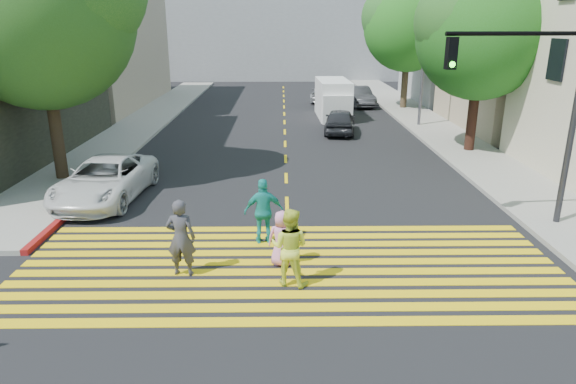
{
  "coord_description": "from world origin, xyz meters",
  "views": [
    {
      "loc": [
        -0.16,
        -10.26,
        5.77
      ],
      "look_at": [
        0.0,
        3.0,
        1.4
      ],
      "focal_mm": 32.0,
      "sensor_mm": 36.0,
      "label": 1
    }
  ],
  "objects_px": {
    "dark_car_parked": "(359,96)",
    "traffic_signal": "(540,98)",
    "silver_car": "(324,93)",
    "white_van": "(333,100)",
    "pedestrian_extra": "(264,211)",
    "tree_left": "(41,4)",
    "pedestrian_man": "(181,238)",
    "pedestrian_woman": "(290,247)",
    "tree_right_far": "(410,21)",
    "dark_car_near": "(340,121)",
    "tree_right_near": "(484,27)",
    "white_sedan": "(105,180)",
    "pedestrian_child": "(282,238)"
  },
  "relations": [
    {
      "from": "traffic_signal",
      "to": "white_van",
      "type": "bearing_deg",
      "value": 96.7
    },
    {
      "from": "dark_car_near",
      "to": "pedestrian_woman",
      "type": "bearing_deg",
      "value": 87.69
    },
    {
      "from": "tree_right_near",
      "to": "pedestrian_child",
      "type": "xyz_separation_m",
      "value": [
        -8.86,
        -11.7,
        -4.89
      ]
    },
    {
      "from": "tree_left",
      "to": "silver_car",
      "type": "relative_size",
      "value": 2.08
    },
    {
      "from": "white_sedan",
      "to": "dark_car_near",
      "type": "bearing_deg",
      "value": 54.75
    },
    {
      "from": "tree_right_far",
      "to": "pedestrian_child",
      "type": "bearing_deg",
      "value": -109.51
    },
    {
      "from": "white_van",
      "to": "pedestrian_extra",
      "type": "bearing_deg",
      "value": -102.43
    },
    {
      "from": "pedestrian_man",
      "to": "traffic_signal",
      "type": "xyz_separation_m",
      "value": [
        9.49,
        2.89,
        2.87
      ]
    },
    {
      "from": "silver_car",
      "to": "white_van",
      "type": "relative_size",
      "value": 0.9
    },
    {
      "from": "pedestrian_extra",
      "to": "tree_left",
      "type": "bearing_deg",
      "value": -44.46
    },
    {
      "from": "pedestrian_woman",
      "to": "pedestrian_man",
      "type": "bearing_deg",
      "value": 7.61
    },
    {
      "from": "pedestrian_woman",
      "to": "traffic_signal",
      "type": "distance_m",
      "value": 8.23
    },
    {
      "from": "white_sedan",
      "to": "white_van",
      "type": "relative_size",
      "value": 1.01
    },
    {
      "from": "tree_right_near",
      "to": "pedestrian_extra",
      "type": "xyz_separation_m",
      "value": [
        -9.34,
        -10.31,
        -4.69
      ]
    },
    {
      "from": "dark_car_near",
      "to": "silver_car",
      "type": "height_order",
      "value": "dark_car_near"
    },
    {
      "from": "tree_right_near",
      "to": "white_sedan",
      "type": "height_order",
      "value": "tree_right_near"
    },
    {
      "from": "tree_left",
      "to": "pedestrian_extra",
      "type": "height_order",
      "value": "tree_left"
    },
    {
      "from": "tree_left",
      "to": "white_sedan",
      "type": "distance_m",
      "value": 6.54
    },
    {
      "from": "silver_car",
      "to": "white_van",
      "type": "bearing_deg",
      "value": 99.49
    },
    {
      "from": "tree_right_far",
      "to": "pedestrian_woman",
      "type": "distance_m",
      "value": 27.24
    },
    {
      "from": "pedestrian_child",
      "to": "pedestrian_extra",
      "type": "bearing_deg",
      "value": -61.5
    },
    {
      "from": "tree_right_far",
      "to": "white_sedan",
      "type": "height_order",
      "value": "tree_right_far"
    },
    {
      "from": "dark_car_parked",
      "to": "white_van",
      "type": "distance_m",
      "value": 5.41
    },
    {
      "from": "tree_left",
      "to": "pedestrian_woman",
      "type": "relative_size",
      "value": 5.15
    },
    {
      "from": "tree_right_far",
      "to": "silver_car",
      "type": "xyz_separation_m",
      "value": [
        -5.36,
        3.7,
        -5.26
      ]
    },
    {
      "from": "white_van",
      "to": "traffic_signal",
      "type": "bearing_deg",
      "value": -80.03
    },
    {
      "from": "tree_left",
      "to": "pedestrian_woman",
      "type": "distance_m",
      "value": 13.09
    },
    {
      "from": "dark_car_near",
      "to": "white_van",
      "type": "xyz_separation_m",
      "value": [
        0.1,
        4.84,
        0.44
      ]
    },
    {
      "from": "white_van",
      "to": "dark_car_near",
      "type": "bearing_deg",
      "value": -92.67
    },
    {
      "from": "dark_car_parked",
      "to": "pedestrian_woman",
      "type": "bearing_deg",
      "value": -108.81
    },
    {
      "from": "tree_right_near",
      "to": "dark_car_near",
      "type": "relative_size",
      "value": 2.07
    },
    {
      "from": "dark_car_parked",
      "to": "traffic_signal",
      "type": "bearing_deg",
      "value": -93.78
    },
    {
      "from": "silver_car",
      "to": "dark_car_parked",
      "type": "bearing_deg",
      "value": 146.54
    },
    {
      "from": "pedestrian_child",
      "to": "white_van",
      "type": "distance_m",
      "value": 21.35
    },
    {
      "from": "pedestrian_man",
      "to": "white_van",
      "type": "xyz_separation_m",
      "value": [
        5.68,
        21.58,
        0.17
      ]
    },
    {
      "from": "tree_right_near",
      "to": "tree_right_far",
      "type": "xyz_separation_m",
      "value": [
        -0.21,
        12.73,
        0.32
      ]
    },
    {
      "from": "pedestrian_woman",
      "to": "tree_right_near",
      "type": "bearing_deg",
      "value": -106.12
    },
    {
      "from": "tree_left",
      "to": "pedestrian_woman",
      "type": "bearing_deg",
      "value": -44.33
    },
    {
      "from": "pedestrian_extra",
      "to": "white_van",
      "type": "height_order",
      "value": "white_van"
    },
    {
      "from": "tree_right_near",
      "to": "dark_car_parked",
      "type": "bearing_deg",
      "value": 102.66
    },
    {
      "from": "tree_right_far",
      "to": "dark_car_near",
      "type": "relative_size",
      "value": 2.2
    },
    {
      "from": "tree_right_near",
      "to": "silver_car",
      "type": "xyz_separation_m",
      "value": [
        -5.56,
        16.43,
        -4.94
      ]
    },
    {
      "from": "pedestrian_child",
      "to": "dark_car_near",
      "type": "distance_m",
      "value": 16.56
    },
    {
      "from": "tree_right_far",
      "to": "traffic_signal",
      "type": "distance_m",
      "value": 22.19
    },
    {
      "from": "tree_right_near",
      "to": "pedestrian_extra",
      "type": "relative_size",
      "value": 4.53
    },
    {
      "from": "pedestrian_child",
      "to": "white_sedan",
      "type": "relative_size",
      "value": 0.28
    },
    {
      "from": "dark_car_near",
      "to": "white_van",
      "type": "distance_m",
      "value": 4.86
    },
    {
      "from": "pedestrian_extra",
      "to": "traffic_signal",
      "type": "xyz_separation_m",
      "value": [
        7.59,
        1.0,
        2.91
      ]
    },
    {
      "from": "pedestrian_man",
      "to": "dark_car_parked",
      "type": "bearing_deg",
      "value": -102.88
    },
    {
      "from": "tree_left",
      "to": "pedestrian_extra",
      "type": "bearing_deg",
      "value": -37.12
    }
  ]
}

